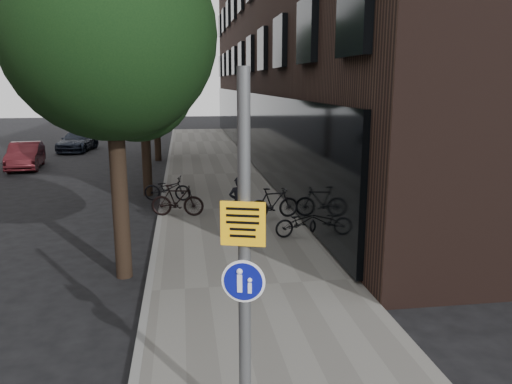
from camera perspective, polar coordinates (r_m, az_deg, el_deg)
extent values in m
plane|color=black|center=(7.88, 1.85, -20.82)|extent=(120.00, 120.00, 0.00)
cube|color=#66635E|center=(17.08, -3.26, -2.05)|extent=(4.50, 60.00, 0.12)
cube|color=slate|center=(17.04, -10.82, -2.27)|extent=(0.15, 60.00, 0.13)
cylinder|color=black|center=(11.40, -15.22, -1.83)|extent=(0.36, 0.36, 3.20)
sphere|color=black|center=(11.11, -16.34, 17.01)|extent=(4.40, 4.40, 4.40)
sphere|color=black|center=(11.82, -13.56, 11.99)|extent=(2.64, 2.64, 2.64)
cylinder|color=black|center=(19.72, -12.41, 4.19)|extent=(0.36, 0.36, 3.20)
sphere|color=black|center=(19.56, -12.93, 14.98)|extent=(5.00, 5.00, 5.00)
sphere|color=black|center=(20.31, -11.47, 12.11)|extent=(3.00, 3.00, 3.00)
cylinder|color=black|center=(28.64, -11.23, 6.72)|extent=(0.36, 0.36, 3.20)
sphere|color=black|center=(28.53, -11.55, 14.13)|extent=(5.00, 5.00, 5.00)
sphere|color=black|center=(29.30, -10.58, 12.16)|extent=(3.00, 3.00, 3.00)
cylinder|color=#595B5E|center=(5.75, -1.33, -8.08)|extent=(0.15, 0.15, 4.37)
cube|color=#FDB30D|center=(5.60, -1.35, -3.42)|extent=(0.49, 0.17, 0.50)
cylinder|color=navy|center=(5.82, -1.32, -9.87)|extent=(0.43, 0.14, 0.45)
cylinder|color=white|center=(5.82, -1.32, -9.87)|extent=(0.49, 0.16, 0.50)
imported|color=black|center=(14.49, -1.98, -1.25)|extent=(0.58, 0.39, 1.56)
imported|color=black|center=(13.95, 5.20, -3.43)|extent=(1.60, 0.77, 0.80)
imported|color=black|center=(15.65, 2.04, -1.28)|extent=(1.71, 0.77, 0.99)
imported|color=black|center=(18.34, -10.09, 0.41)|extent=(1.78, 0.90, 0.89)
imported|color=black|center=(16.15, -8.97, -0.96)|extent=(1.75, 0.77, 1.02)
imported|color=#4C151B|center=(28.08, -24.85, 3.79)|extent=(1.93, 4.22, 1.34)
imported|color=black|center=(34.27, -19.71, 5.50)|extent=(2.26, 4.53, 1.26)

